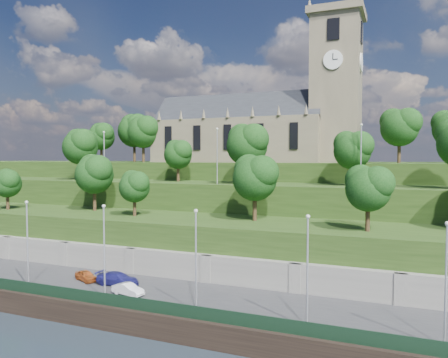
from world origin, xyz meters
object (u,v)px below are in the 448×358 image
at_px(car_right, 118,279).
at_px(car_left, 86,276).
at_px(car_middle, 128,289).
at_px(church, 263,122).

bearing_deg(car_right, car_left, 87.39).
xyz_separation_m(car_left, car_middle, (7.31, -2.47, 0.00)).
bearing_deg(car_right, church, -8.59).
bearing_deg(car_left, car_right, -66.46).
bearing_deg(car_middle, church, 8.37).
bearing_deg(car_left, car_middle, -85.00).
distance_m(car_left, car_middle, 7.71).
height_order(church, car_right, church).
xyz_separation_m(church, car_right, (-4.22, -39.43, -19.83)).
relative_size(car_left, car_right, 0.71).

